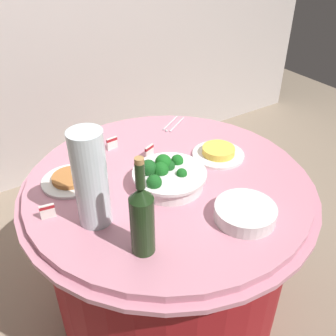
{
  "coord_description": "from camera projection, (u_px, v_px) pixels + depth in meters",
  "views": [
    {
      "loc": [
        -0.66,
        -1.01,
        1.61
      ],
      "look_at": [
        0.0,
        0.0,
        0.79
      ],
      "focal_mm": 40.79,
      "sensor_mm": 36.0,
      "label": 1
    }
  ],
  "objects": [
    {
      "name": "label_placard_rear",
      "position": [
        149.0,
        151.0,
        1.6
      ],
      "size": [
        0.05,
        0.03,
        0.05
      ],
      "color": "white",
      "rests_on": "buffet_table"
    },
    {
      "name": "decorative_fruit_vase",
      "position": [
        91.0,
        184.0,
        1.21
      ],
      "size": [
        0.11,
        0.11,
        0.34
      ],
      "color": "silver",
      "rests_on": "buffet_table"
    },
    {
      "name": "broccoli_bowl",
      "position": [
        168.0,
        176.0,
        1.43
      ],
      "size": [
        0.28,
        0.28,
        0.12
      ],
      "color": "white",
      "rests_on": "buffet_table"
    },
    {
      "name": "label_placard_mid",
      "position": [
        47.0,
        211.0,
        1.28
      ],
      "size": [
        0.05,
        0.02,
        0.05
      ],
      "color": "white",
      "rests_on": "buffet_table"
    },
    {
      "name": "food_plate_fried_egg",
      "position": [
        218.0,
        153.0,
        1.62
      ],
      "size": [
        0.22,
        0.22,
        0.04
      ],
      "color": "white",
      "rests_on": "buffet_table"
    },
    {
      "name": "food_plate_peanuts",
      "position": [
        70.0,
        180.0,
        1.46
      ],
      "size": [
        0.22,
        0.22,
        0.03
      ],
      "color": "white",
      "rests_on": "buffet_table"
    },
    {
      "name": "plate_stack",
      "position": [
        245.0,
        213.0,
        1.28
      ],
      "size": [
        0.21,
        0.21,
        0.05
      ],
      "color": "white",
      "rests_on": "buffet_table"
    },
    {
      "name": "ground_plane",
      "position": [
        168.0,
        298.0,
        1.91
      ],
      "size": [
        6.0,
        6.0,
        0.0
      ],
      "primitive_type": "plane",
      "color": "gray"
    },
    {
      "name": "wine_bottle",
      "position": [
        142.0,
        218.0,
        1.11
      ],
      "size": [
        0.07,
        0.07,
        0.34
      ],
      "color": "#1E3518",
      "rests_on": "buffet_table"
    },
    {
      "name": "label_placard_front",
      "position": [
        112.0,
        143.0,
        1.66
      ],
      "size": [
        0.05,
        0.01,
        0.05
      ],
      "color": "white",
      "rests_on": "buffet_table"
    },
    {
      "name": "serving_tongs",
      "position": [
        173.0,
        124.0,
        1.86
      ],
      "size": [
        0.16,
        0.12,
        0.01
      ],
      "color": "silver",
      "rests_on": "buffet_table"
    },
    {
      "name": "buffet_table",
      "position": [
        168.0,
        245.0,
        1.69
      ],
      "size": [
        1.16,
        1.16,
        0.74
      ],
      "color": "maroon",
      "rests_on": "ground_plane"
    }
  ]
}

